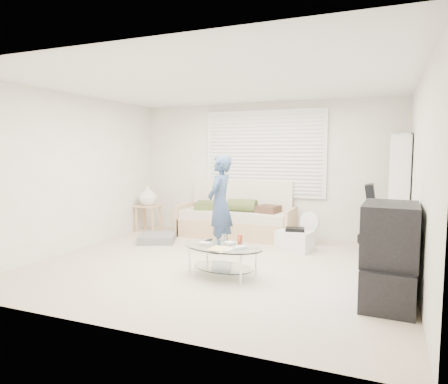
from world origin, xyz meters
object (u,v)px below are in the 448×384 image
at_px(tv_unit, 389,255).
at_px(coffee_table, 223,252).
at_px(futon_sofa, 237,218).
at_px(bookshelf, 398,194).

height_order(tv_unit, coffee_table, tv_unit).
bearing_deg(tv_unit, futon_sofa, 136.28).
xyz_separation_m(bookshelf, coffee_table, (-2.07, -2.17, -0.61)).
bearing_deg(futon_sofa, tv_unit, -43.72).
distance_m(bookshelf, coffee_table, 3.06).
xyz_separation_m(tv_unit, coffee_table, (-1.94, 0.16, -0.19)).
relative_size(tv_unit, coffee_table, 0.92).
bearing_deg(futon_sofa, bookshelf, -3.54).
relative_size(bookshelf, tv_unit, 1.77).
distance_m(bookshelf, tv_unit, 2.37).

